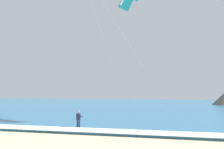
{
  "coord_description": "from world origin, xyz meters",
  "views": [
    {
      "loc": [
        7.69,
        -7.49,
        3.22
      ],
      "look_at": [
        1.32,
        15.29,
        5.05
      ],
      "focal_mm": 40.24,
      "sensor_mm": 36.0,
      "label": 1
    }
  ],
  "objects": [
    {
      "name": "sea",
      "position": [
        0.0,
        71.29,
        0.1
      ],
      "size": [
        200.0,
        120.0,
        0.2
      ],
      "primitive_type": "cube",
      "color": "teal",
      "rests_on": "ground"
    },
    {
      "name": "kitesurfer",
      "position": [
        -1.4,
        13.77,
        0.94
      ],
      "size": [
        0.55,
        0.54,
        1.69
      ],
      "color": "#191E38",
      "rests_on": "ground"
    },
    {
      "name": "surf_foam",
      "position": [
        0.0,
        12.29,
        0.22
      ],
      "size": [
        200.0,
        2.37,
        0.04
      ],
      "primitive_type": "cube",
      "color": "white",
      "rests_on": "sea"
    },
    {
      "name": "surfboard",
      "position": [
        -1.4,
        13.75,
        0.03
      ],
      "size": [
        0.53,
        1.43,
        0.09
      ],
      "color": "#E04C38",
      "rests_on": "ground"
    }
  ]
}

